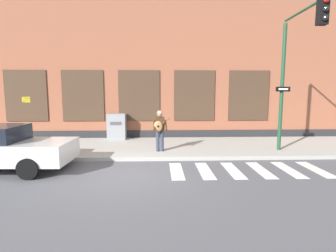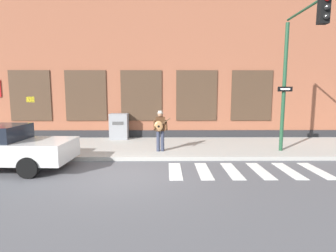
% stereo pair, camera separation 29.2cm
% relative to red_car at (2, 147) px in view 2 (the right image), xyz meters
% --- Properties ---
extents(ground_plane, '(160.00, 160.00, 0.00)m').
position_rel_red_car_xyz_m(ground_plane, '(4.27, -0.72, -0.77)').
color(ground_plane, '#56565B').
extents(sidewalk, '(28.00, 4.41, 0.16)m').
position_rel_red_car_xyz_m(sidewalk, '(4.27, 3.24, -0.69)').
color(sidewalk, '#ADAAA3').
rests_on(sidewalk, ground).
extents(building_backdrop, '(28.00, 4.06, 7.42)m').
position_rel_red_car_xyz_m(building_backdrop, '(4.27, 7.44, 2.93)').
color(building_backdrop, '#99563D').
rests_on(building_backdrop, ground).
extents(crosswalk, '(5.20, 1.90, 0.01)m').
position_rel_red_car_xyz_m(crosswalk, '(8.30, -0.27, -0.76)').
color(crosswalk, silver).
rests_on(crosswalk, ground).
extents(red_car, '(4.67, 2.11, 1.53)m').
position_rel_red_car_xyz_m(red_car, '(0.00, 0.00, 0.00)').
color(red_car, silver).
rests_on(red_car, ground).
extents(busker, '(0.72, 0.55, 1.71)m').
position_rel_red_car_xyz_m(busker, '(5.35, 2.03, 0.36)').
color(busker, '#33384C').
rests_on(busker, sidewalk).
extents(traffic_light, '(0.60, 2.91, 5.44)m').
position_rel_red_car_xyz_m(traffic_light, '(10.48, 1.08, 3.13)').
color(traffic_light, '#1E472D').
rests_on(traffic_light, sidewalk).
extents(utility_box, '(0.95, 0.70, 1.35)m').
position_rel_red_car_xyz_m(utility_box, '(3.11, 4.99, 0.06)').
color(utility_box, gray).
rests_on(utility_box, sidewalk).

